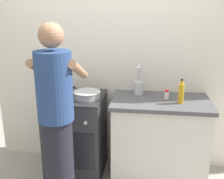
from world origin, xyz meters
TOP-DOWN VIEW (x-y plane):
  - back_wall at (0.20, 0.50)m, footprint 3.20×0.10m
  - countertop at (0.55, 0.15)m, footprint 1.00×0.60m
  - stove_range at (-0.35, 0.15)m, footprint 0.60×0.62m
  - pot at (-0.49, 0.17)m, footprint 0.28×0.21m
  - mixing_bowl at (-0.21, 0.11)m, footprint 0.29×0.29m
  - utensil_crock at (0.32, 0.31)m, footprint 0.10×0.10m
  - spice_bottle at (0.61, 0.19)m, footprint 0.04×0.04m
  - oil_bottle at (0.74, 0.08)m, footprint 0.06×0.06m
  - person at (-0.34, -0.47)m, footprint 0.41×0.50m

SIDE VIEW (x-z plane):
  - stove_range at x=-0.35m, z-range 0.00..0.90m
  - countertop at x=0.55m, z-range 0.00..0.90m
  - person at x=-0.34m, z-range 0.01..1.71m
  - mixing_bowl at x=-0.21m, z-range 0.90..0.98m
  - spice_bottle at x=0.61m, z-range 0.90..0.99m
  - pot at x=-0.49m, z-range 0.90..1.00m
  - utensil_crock at x=0.32m, z-range 0.83..1.16m
  - oil_bottle at x=0.74m, z-range 0.88..1.13m
  - back_wall at x=0.20m, z-range 0.00..2.50m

